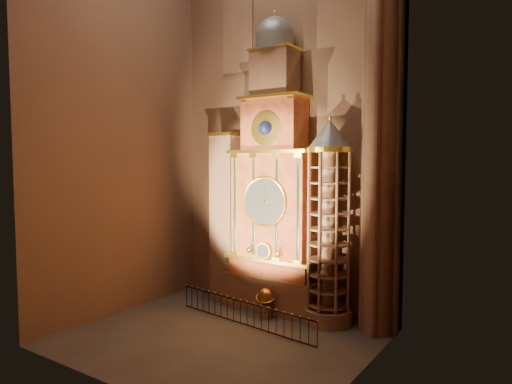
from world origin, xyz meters
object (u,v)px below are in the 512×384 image
Objects in this scene: astronomical_clock at (274,194)px; portrait_tower at (227,216)px; stair_turret at (329,224)px; iron_railing at (244,313)px; celestial_globe at (266,300)px.

portrait_tower is (-3.40, 0.02, -1.53)m from astronomical_clock.
astronomical_clock reaches higher than stair_turret.
astronomical_clock is at bearing 91.33° from iron_railing.
celestial_globe is 0.18× the size of iron_railing.
astronomical_clock is 3.78m from stair_turret.
celestial_globe is at bearing -20.27° from portrait_tower.
iron_railing is at bearing -98.82° from celestial_globe.
stair_turret is (3.50, -0.26, -1.41)m from astronomical_clock.
astronomical_clock is 1.64× the size of portrait_tower.
astronomical_clock is 5.88m from celestial_globe.
portrait_tower is 6.46m from iron_railing.
stair_turret is 1.20× the size of iron_railing.
astronomical_clock reaches higher than iron_railing.
astronomical_clock reaches higher than celestial_globe.
stair_turret is 6.39m from iron_railing.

